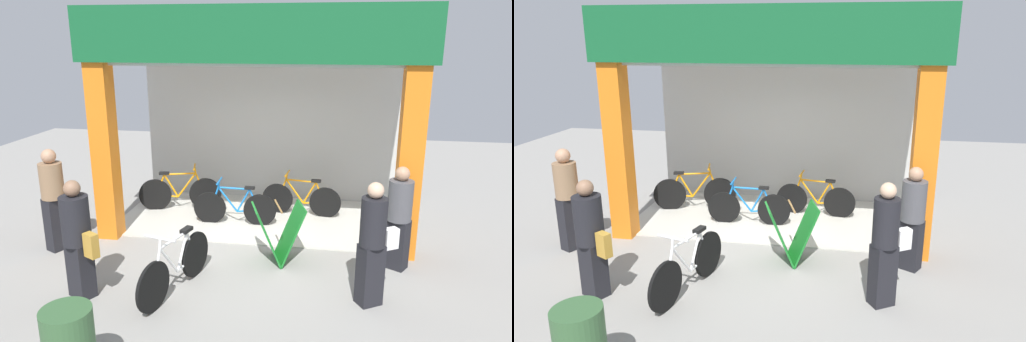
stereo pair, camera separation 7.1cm
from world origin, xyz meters
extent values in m
plane|color=gray|center=(0.00, 0.00, 0.00)|extent=(18.89, 18.89, 0.00)
cube|color=beige|center=(0.00, 1.30, 0.01)|extent=(5.44, 2.60, 0.02)
cube|color=#B7B7B2|center=(0.00, 2.60, 1.54)|extent=(5.44, 0.12, 3.08)
cube|color=orange|center=(-2.54, 0.00, 1.54)|extent=(0.37, 0.36, 3.08)
cube|color=orange|center=(2.54, 0.00, 1.54)|extent=(0.37, 0.36, 3.08)
cube|color=#14592D|center=(0.00, -0.15, 3.52)|extent=(5.64, 0.20, 0.86)
cube|color=silver|center=(0.00, 1.30, 3.05)|extent=(5.44, 2.60, 0.06)
cylinder|color=black|center=(0.03, 0.89, 0.31)|extent=(0.63, 0.06, 0.63)
cylinder|color=black|center=(-0.93, 0.86, 0.31)|extent=(0.63, 0.06, 0.63)
cylinder|color=blue|center=(-0.19, 0.89, 0.29)|extent=(0.42, 0.05, 0.08)
cylinder|color=blue|center=(-0.28, 0.88, 0.49)|extent=(0.27, 0.04, 0.47)
cylinder|color=blue|center=(-0.58, 0.87, 0.50)|extent=(0.38, 0.05, 0.49)
cylinder|color=blue|center=(-0.46, 0.88, 0.73)|extent=(0.60, 0.05, 0.05)
cylinder|color=blue|center=(-0.07, 0.89, 0.52)|extent=(0.21, 0.04, 0.42)
cylinder|color=blue|center=(-0.84, 0.87, 0.52)|extent=(0.19, 0.04, 0.43)
cylinder|color=blue|center=(-0.75, 0.87, 0.80)|extent=(0.05, 0.04, 0.13)
cylinder|color=blue|center=(-0.74, 0.87, 0.86)|extent=(0.04, 0.44, 0.03)
cube|color=black|center=(-0.16, 0.89, 0.75)|extent=(0.19, 0.10, 0.05)
cylinder|color=black|center=(1.24, 1.51, 0.31)|extent=(0.63, 0.11, 0.62)
cylinder|color=black|center=(0.28, 1.61, 0.31)|extent=(0.63, 0.11, 0.62)
cylinder|color=orange|center=(1.02, 1.54, 0.29)|extent=(0.42, 0.08, 0.08)
cylinder|color=orange|center=(0.93, 1.55, 0.49)|extent=(0.27, 0.06, 0.47)
cylinder|color=orange|center=(0.63, 1.58, 0.50)|extent=(0.38, 0.07, 0.49)
cylinder|color=orange|center=(0.75, 1.56, 0.73)|extent=(0.60, 0.10, 0.05)
cylinder|color=orange|center=(1.14, 1.52, 0.52)|extent=(0.21, 0.05, 0.42)
cylinder|color=orange|center=(0.38, 1.60, 0.52)|extent=(0.19, 0.05, 0.43)
cylinder|color=orange|center=(0.47, 1.59, 0.80)|extent=(0.06, 0.04, 0.13)
cylinder|color=orange|center=(0.48, 1.59, 0.86)|extent=(0.08, 0.44, 0.03)
cube|color=black|center=(1.05, 1.53, 0.75)|extent=(0.20, 0.11, 0.05)
cylinder|color=black|center=(-2.22, 1.37, 0.33)|extent=(0.66, 0.20, 0.67)
cylinder|color=black|center=(-1.22, 1.61, 0.33)|extent=(0.66, 0.20, 0.67)
cylinder|color=orange|center=(-1.99, 1.43, 0.31)|extent=(0.44, 0.14, 0.09)
cylinder|color=orange|center=(-1.90, 1.45, 0.52)|extent=(0.29, 0.10, 0.50)
cylinder|color=orange|center=(-1.59, 1.53, 0.53)|extent=(0.41, 0.13, 0.52)
cylinder|color=orange|center=(-1.71, 1.50, 0.77)|extent=(0.63, 0.18, 0.05)
cylinder|color=orange|center=(-2.11, 1.40, 0.55)|extent=(0.22, 0.09, 0.45)
cylinder|color=orange|center=(-1.32, 1.59, 0.56)|extent=(0.20, 0.08, 0.46)
cylinder|color=orange|center=(-1.41, 1.57, 0.85)|extent=(0.06, 0.05, 0.14)
cylinder|color=orange|center=(-1.42, 1.57, 0.92)|extent=(0.14, 0.46, 0.03)
cube|color=black|center=(-2.02, 1.42, 0.80)|extent=(0.22, 0.15, 0.05)
cylinder|color=black|center=(-0.62, -1.19, 0.34)|extent=(0.22, 0.67, 0.69)
cylinder|color=black|center=(-0.89, -2.22, 0.34)|extent=(0.22, 0.67, 0.69)
cylinder|color=white|center=(-0.68, -1.44, 0.32)|extent=(0.15, 0.46, 0.09)
cylinder|color=white|center=(-0.71, -1.53, 0.54)|extent=(0.11, 0.30, 0.51)
cylinder|color=white|center=(-0.79, -1.85, 0.55)|extent=(0.14, 0.42, 0.54)
cylinder|color=white|center=(-0.76, -1.72, 0.80)|extent=(0.20, 0.65, 0.05)
cylinder|color=white|center=(-0.65, -1.31, 0.57)|extent=(0.09, 0.23, 0.46)
cylinder|color=white|center=(-0.86, -2.12, 0.57)|extent=(0.09, 0.21, 0.48)
cylinder|color=white|center=(-0.84, -2.02, 0.87)|extent=(0.05, 0.07, 0.14)
cylinder|color=white|center=(-0.83, -2.01, 0.94)|extent=(0.47, 0.15, 0.03)
cube|color=black|center=(-0.67, -1.40, 0.82)|extent=(0.15, 0.23, 0.05)
cube|color=#197226|center=(0.37, -0.59, 0.47)|extent=(0.56, 0.67, 0.95)
cube|color=#197226|center=(0.73, -0.47, 0.47)|extent=(0.56, 0.67, 0.95)
cylinder|color=olive|center=(0.55, -0.53, 0.94)|extent=(0.20, 0.56, 0.03)
cube|color=black|center=(-3.18, -0.66, 0.46)|extent=(0.36, 0.40, 0.91)
cylinder|color=#8C6B4C|center=(-3.18, -0.66, 1.21)|extent=(0.49, 0.49, 0.59)
sphere|color=tan|center=(-3.18, -0.66, 1.62)|extent=(0.23, 0.23, 0.23)
cube|color=brown|center=(-3.05, -0.40, 0.89)|extent=(0.18, 0.21, 0.25)
cube|color=black|center=(1.90, -1.58, 0.43)|extent=(0.39, 0.36, 0.86)
cylinder|color=black|center=(1.90, -1.58, 1.18)|extent=(0.47, 0.47, 0.65)
sphere|color=#D8AD8C|center=(1.90, -1.58, 1.61)|extent=(0.21, 0.21, 0.21)
cube|color=white|center=(2.15, -1.43, 0.90)|extent=(0.23, 0.20, 0.28)
cube|color=black|center=(-2.00, -2.02, 0.40)|extent=(0.41, 0.37, 0.79)
cylinder|color=black|center=(-2.00, -2.02, 1.12)|extent=(0.51, 0.51, 0.67)
sphere|color=#8C664C|center=(-2.00, -2.02, 1.57)|extent=(0.22, 0.22, 0.22)
cube|color=#BF8C33|center=(-1.73, -2.16, 0.84)|extent=(0.23, 0.19, 0.33)
cube|color=black|center=(2.38, -0.45, 0.40)|extent=(0.41, 0.37, 0.79)
cylinder|color=#4C4C51|center=(2.38, -0.45, 1.10)|extent=(0.50, 0.50, 0.62)
sphere|color=tan|center=(2.38, -0.45, 1.52)|extent=(0.22, 0.22, 0.22)
cube|color=brown|center=(2.11, -0.28, 0.88)|extent=(0.26, 0.23, 0.28)
camera|label=1|loc=(1.33, -7.47, 3.49)|focal=33.45mm
camera|label=2|loc=(1.40, -7.46, 3.49)|focal=33.45mm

